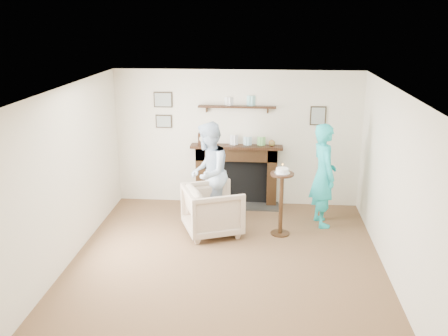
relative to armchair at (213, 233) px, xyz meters
The scene contains 6 objects.
ground 1.11m from the armchair, 74.34° to the right, with size 5.00×5.00×0.00m, color brown.
room_shell 1.69m from the armchair, 51.99° to the right, with size 4.54×5.02×2.52m.
armchair is the anchor object (origin of this frame).
man 0.50m from the armchair, 104.18° to the left, with size 0.85×0.66×1.74m, color silver.
woman 1.87m from the armchair, 16.14° to the left, with size 0.64×0.42×1.75m, color #1FB4A0.
pedestal_table 1.32m from the armchair, ahead, with size 0.37×0.37×1.20m.
Camera 1 is at (0.52, -6.40, 3.44)m, focal length 40.00 mm.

